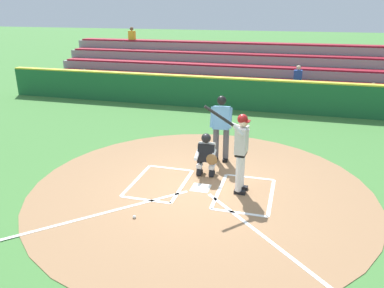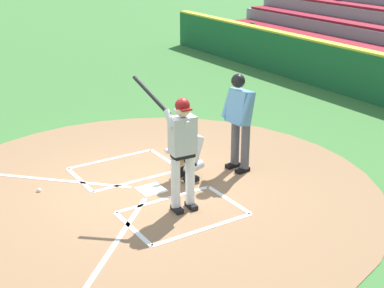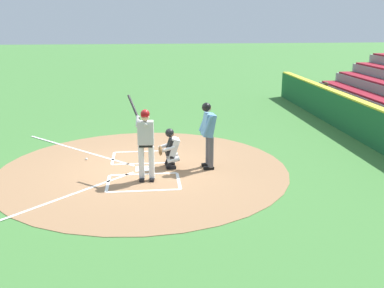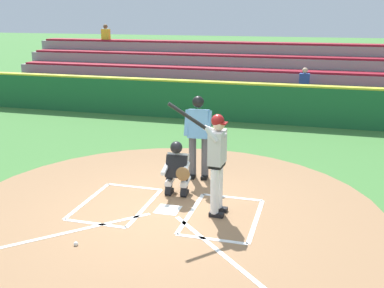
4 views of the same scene
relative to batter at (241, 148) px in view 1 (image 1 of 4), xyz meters
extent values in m
plane|color=#427A38|center=(0.90, 0.08, -1.10)|extent=(120.00, 120.00, 0.00)
cylinder|color=#99704C|center=(0.90, 0.08, -1.09)|extent=(8.00, 8.00, 0.01)
cube|color=white|center=(0.90, 0.08, -1.08)|extent=(0.44, 0.44, 0.01)
cube|color=white|center=(-0.15, -0.82, -1.08)|extent=(1.20, 0.08, 0.01)
cube|color=white|center=(-0.15, 0.98, -1.08)|extent=(1.20, 0.08, 0.01)
cube|color=white|center=(0.45, 0.08, -1.08)|extent=(0.08, 1.80, 0.01)
cube|color=white|center=(-0.75, 0.08, -1.08)|extent=(0.08, 1.80, 0.01)
cube|color=white|center=(1.95, -0.82, -1.08)|extent=(1.20, 0.08, 0.01)
cube|color=white|center=(1.95, 0.98, -1.08)|extent=(1.20, 0.08, 0.01)
cube|color=white|center=(1.35, 0.08, -1.08)|extent=(0.08, 1.80, 0.01)
cube|color=white|center=(2.55, 0.08, -1.08)|extent=(0.08, 1.80, 0.01)
cube|color=white|center=(3.00, 2.18, -1.08)|extent=(3.73, 3.73, 0.01)
cube|color=white|center=(-1.20, 2.18, -1.08)|extent=(3.73, 3.73, 0.01)
cylinder|color=white|center=(-0.02, -0.14, -0.60)|extent=(0.15, 0.15, 0.84)
cube|color=black|center=(-0.06, -0.14, -1.05)|extent=(0.27, 0.14, 0.09)
cylinder|color=white|center=(0.00, 0.12, -0.60)|extent=(0.15, 0.15, 0.84)
cube|color=black|center=(-0.04, 0.12, -1.05)|extent=(0.27, 0.14, 0.09)
cube|color=black|center=(-0.01, -0.01, -0.13)|extent=(0.24, 0.36, 0.10)
cube|color=#BCBCBC|center=(-0.01, -0.01, 0.18)|extent=(0.27, 0.42, 0.60)
sphere|color=beige|center=(-0.03, -0.01, 0.59)|extent=(0.21, 0.21, 0.21)
sphere|color=maroon|center=(-0.01, -0.01, 0.66)|extent=(0.23, 0.23, 0.23)
cube|color=maroon|center=(-0.12, 0.00, 0.63)|extent=(0.12, 0.18, 0.02)
cylinder|color=#BCBCBC|center=(0.04, -0.03, 0.46)|extent=(0.43, 0.12, 0.21)
cylinder|color=#BCBCBC|center=(0.05, 0.18, 0.46)|extent=(0.27, 0.11, 0.29)
cylinder|color=black|center=(0.42, 0.28, 0.76)|extent=(0.70, 0.32, 0.53)
cylinder|color=black|center=(0.10, 0.16, 0.52)|extent=(0.09, 0.10, 0.08)
cube|color=black|center=(0.80, -0.69, -1.05)|extent=(0.13, 0.26, 0.09)
cube|color=black|center=(0.80, -0.65, -0.90)|extent=(0.13, 0.25, 0.37)
cylinder|color=silver|center=(0.80, -0.75, -0.82)|extent=(0.17, 0.37, 0.21)
cube|color=black|center=(1.12, -0.68, -1.05)|extent=(0.13, 0.26, 0.09)
cube|color=black|center=(1.12, -0.64, -0.90)|extent=(0.13, 0.25, 0.37)
cylinder|color=silver|center=(1.12, -0.74, -0.82)|extent=(0.17, 0.37, 0.21)
cube|color=silver|center=(0.96, -0.76, -0.48)|extent=(0.42, 0.37, 0.52)
cube|color=black|center=(0.96, -0.65, -0.48)|extent=(0.43, 0.24, 0.46)
sphere|color=brown|center=(0.96, -0.69, -0.11)|extent=(0.21, 0.21, 0.21)
sphere|color=black|center=(0.96, -0.67, -0.09)|extent=(0.24, 0.24, 0.24)
cylinder|color=silver|center=(0.75, -0.60, -0.50)|extent=(0.11, 0.45, 0.20)
cylinder|color=silver|center=(1.15, -0.58, -0.50)|extent=(0.11, 0.45, 0.20)
ellipsoid|color=brown|center=(0.74, -0.40, -0.53)|extent=(0.28, 0.11, 0.28)
cylinder|color=#4C4C51|center=(0.65, -1.77, -0.59)|extent=(0.16, 0.16, 0.86)
cube|color=black|center=(0.65, -1.72, -1.05)|extent=(0.15, 0.29, 0.09)
cylinder|color=#4C4C51|center=(0.93, -1.75, -0.59)|extent=(0.16, 0.16, 0.86)
cube|color=black|center=(0.93, -1.70, -1.05)|extent=(0.15, 0.29, 0.09)
cube|color=#5B8EB7|center=(0.79, -1.72, 0.15)|extent=(0.47, 0.40, 0.66)
sphere|color=#9E7051|center=(0.78, -1.68, 0.62)|extent=(0.22, 0.22, 0.22)
sphere|color=black|center=(0.78, -1.66, 0.64)|extent=(0.25, 0.25, 0.25)
cylinder|color=#5B8EB7|center=(0.54, -1.66, 0.18)|extent=(0.12, 0.29, 0.56)
cylinder|color=#5B8EB7|center=(1.02, -1.62, 0.18)|extent=(0.12, 0.29, 0.56)
sphere|color=white|center=(1.87, 1.75, -1.06)|extent=(0.07, 0.07, 0.07)
cube|color=#1E6033|center=(0.90, -7.42, -0.47)|extent=(22.00, 0.36, 1.25)
cube|color=yellow|center=(0.90, -7.42, 0.18)|extent=(22.00, 0.32, 0.06)
cube|color=gray|center=(0.90, -8.44, -0.87)|extent=(20.00, 0.85, 0.45)
cube|color=maroon|center=(0.90, -8.44, -0.61)|extent=(19.60, 0.72, 0.08)
cube|color=gray|center=(0.90, -9.29, -0.65)|extent=(20.00, 0.85, 0.90)
cube|color=maroon|center=(0.90, -9.29, -0.16)|extent=(19.60, 0.72, 0.08)
cube|color=gray|center=(0.90, -10.14, -0.42)|extent=(20.00, 0.85, 1.35)
cube|color=maroon|center=(0.90, -10.14, 0.29)|extent=(19.60, 0.72, 0.08)
cube|color=gray|center=(0.90, -10.99, -0.20)|extent=(20.00, 0.85, 1.80)
cube|color=maroon|center=(0.90, -10.99, 0.74)|extent=(19.60, 0.72, 0.08)
cube|color=gray|center=(0.90, -11.84, 0.03)|extent=(20.00, 0.85, 2.25)
cube|color=maroon|center=(0.90, -11.84, 1.19)|extent=(19.60, 0.72, 0.08)
cube|color=black|center=(-4.04, -8.39, -0.34)|extent=(0.36, 0.22, 0.46)
sphere|color=#9E7051|center=(-4.04, -8.39, 0.00)|extent=(0.20, 0.20, 0.20)
cube|color=#284C9E|center=(-1.11, -9.24, 0.11)|extent=(0.36, 0.22, 0.46)
sphere|color=beige|center=(-1.11, -9.24, 0.45)|extent=(0.20, 0.20, 0.20)
cube|color=yellow|center=(7.80, -11.79, 1.46)|extent=(0.36, 0.22, 0.46)
sphere|color=brown|center=(7.80, -11.79, 1.80)|extent=(0.20, 0.20, 0.20)
cube|color=black|center=(8.86, -8.39, -0.34)|extent=(0.36, 0.22, 0.46)
sphere|color=brown|center=(8.86, -8.39, 0.00)|extent=(0.20, 0.20, 0.20)
camera|label=1|loc=(-1.05, 7.90, 2.99)|focal=35.30mm
camera|label=2|loc=(-6.93, 4.24, 3.14)|focal=52.47mm
camera|label=3|loc=(-10.87, -0.02, 2.98)|focal=41.52mm
camera|label=4|loc=(-1.67, 7.53, 2.49)|focal=42.88mm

